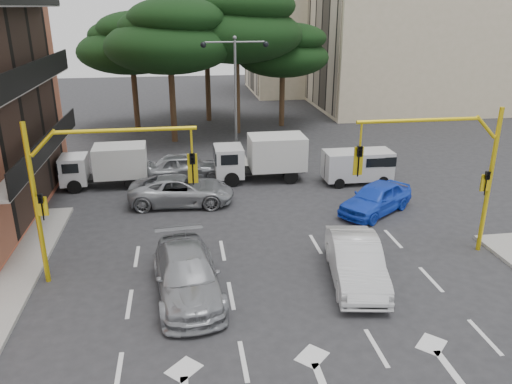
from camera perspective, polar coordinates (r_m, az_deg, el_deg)
The scene contains 20 objects.
ground at distance 18.22m, azimuth 3.52°, elevation -11.23°, with size 120.00×120.00×0.00m, color #28282B.
median_strip at distance 32.73m, azimuth -2.25°, elevation 3.59°, with size 1.40×6.00×0.15m, color gray.
apartment_beige_near at distance 52.60m, azimuth 18.88°, elevation 19.21°, with size 20.20×12.15×18.70m.
apartment_beige_far at distance 61.37m, azimuth 7.30°, elevation 19.17°, with size 16.20×12.15×16.70m.
pine_left_near at distance 37.15m, azimuth -9.84°, elevation 17.15°, with size 9.15×9.15×10.23m.
pine_center at distance 39.37m, azimuth -2.18°, elevation 18.60°, with size 9.98×9.98×11.16m.
pine_left_far at distance 41.34m, azimuth -14.03°, elevation 16.20°, with size 8.32×8.32×9.30m.
pine_right at distance 42.09m, azimuth 3.17°, elevation 15.87°, with size 7.49×7.49×8.37m.
pine_back at distance 44.21m, azimuth -5.64°, elevation 17.82°, with size 9.15×9.15×10.23m.
signal_mast_right at distance 20.73m, azimuth 21.34°, elevation 3.13°, with size 5.79×0.37×6.00m.
signal_mast_left at distance 18.37m, azimuth -18.83°, elevation 1.32°, with size 5.79×0.37×6.00m.
street_lamp_center at distance 31.60m, azimuth -2.38°, elevation 12.92°, with size 4.16×0.36×7.77m.
car_white_hatch at distance 18.78m, azimuth 11.33°, elevation -7.76°, with size 1.71×4.92×1.62m, color silver.
car_blue_compact at distance 25.10m, azimuth 13.55°, elevation -0.67°, with size 1.79×4.45×1.52m, color blue.
car_silver_wagon at distance 17.78m, azimuth -7.90°, elevation -9.35°, with size 2.19×5.38×1.56m, color gray.
car_silver_cross_a at distance 25.78m, azimuth -8.49°, elevation 0.20°, with size 2.45×5.30×1.47m, color #979A9E.
car_silver_cross_b at distance 29.48m, azimuth -8.08°, elevation 2.91°, with size 1.84×4.56×1.55m, color gray.
van_white at distance 29.13m, azimuth 11.51°, elevation 2.86°, with size 1.74×3.84×1.92m, color silver, non-canonical shape.
box_truck_a at distance 29.13m, azimuth -16.85°, elevation 2.81°, with size 1.99×4.74×2.33m, color silver, non-canonical shape.
box_truck_b at distance 28.94m, azimuth 0.53°, elevation 3.88°, with size 2.23×5.31×2.61m, color silver, non-canonical shape.
Camera 1 is at (-3.39, -15.14, 9.56)m, focal length 35.00 mm.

